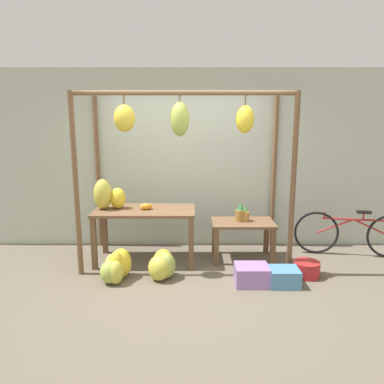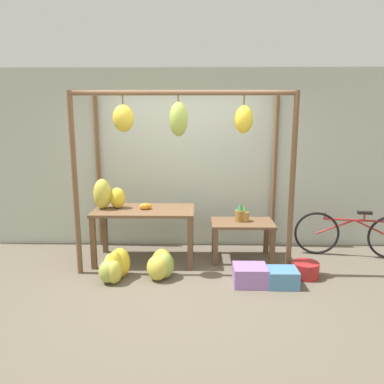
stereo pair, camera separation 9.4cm
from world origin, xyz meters
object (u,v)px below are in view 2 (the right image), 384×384
Objects in this scene: orange_pile at (146,206)px; banana_pile_ground_right at (161,265)px; blue_bucket at (306,270)px; pineapple_cluster at (242,214)px; fruit_crate_purple at (282,278)px; fruit_crate_white at (250,275)px; banana_pile_ground_left at (115,267)px; parked_bicycle at (353,234)px; banana_pile_on_table at (107,195)px.

orange_pile reaches higher than banana_pile_ground_right.
banana_pile_ground_right is 1.29× the size of blue_bucket.
fruit_crate_purple is (0.41, -0.93, -0.56)m from pineapple_cluster.
orange_pile is 1.74m from fruit_crate_white.
blue_bucket is (0.77, -0.67, -0.57)m from pineapple_cluster.
banana_pile_ground_right is (0.27, -0.61, -0.64)m from orange_pile.
orange_pile reaches higher than blue_bucket.
banana_pile_ground_left is (-1.71, -0.80, -0.50)m from pineapple_cluster.
fruit_crate_purple is (1.52, -0.21, -0.07)m from banana_pile_ground_right.
pineapple_cluster reaches higher than parked_bicycle.
banana_pile_on_table is at bearing 176.72° from orange_pile.
banana_pile_ground_right is at bearing 172.29° from fruit_crate_purple.
orange_pile is at bearing 165.82° from blue_bucket.
parked_bicycle reaches higher than fruit_crate_white.
pineapple_cluster is 1.42m from banana_pile_ground_right.
banana_pile_ground_right is at bearing -146.79° from pineapple_cluster.
pineapple_cluster reaches higher than banana_pile_ground_right.
fruit_crate_white is at bearing -162.98° from blue_bucket.
fruit_crate_purple is at bearing -19.83° from banana_pile_on_table.
banana_pile_ground_left reaches higher than banana_pile_ground_right.
banana_pile_ground_right is (0.59, 0.07, -0.00)m from banana_pile_ground_left.
orange_pile reaches higher than parked_bicycle.
fruit_crate_white is at bearing -22.56° from banana_pile_on_table.
pineapple_cluster is 0.80× the size of blue_bucket.
banana_pile_ground_left is at bearing -115.57° from orange_pile.
parked_bicycle is 1.66m from fruit_crate_purple.
banana_pile_ground_left reaches higher than fruit_crate_purple.
parked_bicycle is (1.67, 0.99, 0.23)m from fruit_crate_white.
orange_pile is 0.98m from banana_pile_ground_left.
fruit_crate_purple is (-1.28, -1.03, -0.24)m from parked_bicycle.
banana_pile_ground_left is at bearing 176.59° from fruit_crate_white.
blue_bucket is at bearing -14.18° from orange_pile.
banana_pile_ground_right is 1.89m from blue_bucket.
fruit_crate_white is at bearing -29.08° from orange_pile.
banana_pile_ground_left is at bearing 176.27° from fruit_crate_purple.
orange_pile reaches higher than pineapple_cluster.
pineapple_cluster reaches higher than banana_pile_ground_left.
blue_bucket is at bearing 36.18° from fruit_crate_purple.
banana_pile_on_table is 2.97× the size of orange_pile.
fruit_crate_white is (1.13, -0.17, -0.05)m from banana_pile_ground_right.
orange_pile is at bearing 64.43° from banana_pile_ground_left.
orange_pile is at bearing 155.60° from fruit_crate_purple.
parked_bicycle reaches higher than banana_pile_ground_left.
banana_pile_on_table is at bearing 107.80° from banana_pile_ground_left.
orange_pile is 1.40m from pineapple_cluster.
parked_bicycle is (3.61, 0.19, -0.62)m from banana_pile_on_table.
parked_bicycle is (1.68, 0.09, -0.33)m from pineapple_cluster.
banana_pile_on_table is at bearing -177.29° from pineapple_cluster.
orange_pile is at bearing -174.92° from pineapple_cluster.
orange_pile is 0.92m from banana_pile_ground_right.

